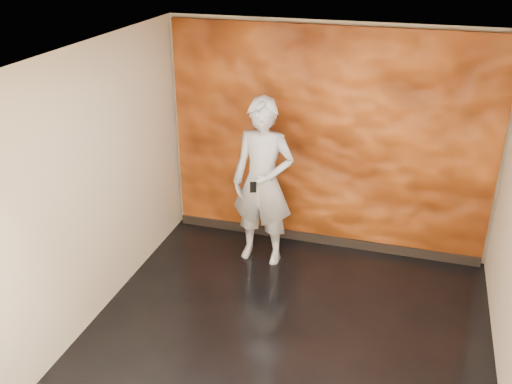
# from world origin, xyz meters

# --- Properties ---
(room) EXTENTS (4.02, 4.02, 2.81)m
(room) POSITION_xyz_m (0.00, 0.00, 1.40)
(room) COLOR black
(room) RESTS_ON ground
(feature_wall) EXTENTS (3.90, 0.06, 2.75)m
(feature_wall) POSITION_xyz_m (0.00, 1.96, 1.38)
(feature_wall) COLOR #D3621D
(feature_wall) RESTS_ON ground
(baseboard) EXTENTS (3.90, 0.04, 0.12)m
(baseboard) POSITION_xyz_m (0.00, 1.92, 0.06)
(baseboard) COLOR black
(baseboard) RESTS_ON ground
(man) EXTENTS (0.76, 0.52, 2.04)m
(man) POSITION_xyz_m (-0.64, 1.37, 1.02)
(man) COLOR #90939D
(man) RESTS_ON ground
(phone) EXTENTS (0.07, 0.04, 0.13)m
(phone) POSITION_xyz_m (-0.68, 1.11, 1.07)
(phone) COLOR black
(phone) RESTS_ON man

